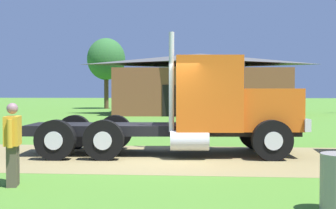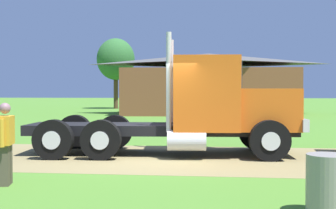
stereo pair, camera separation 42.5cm
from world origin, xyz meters
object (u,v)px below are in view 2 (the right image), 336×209
Objects in this scene: truck_foreground_white at (203,109)px; visitor_walking_mid at (5,141)px; shed_building at (208,85)px; steel_barrel at (328,185)px.

truck_foreground_white is 5.79m from visitor_walking_mid.
visitor_walking_mid is 27.29m from shed_building.
steel_barrel is 28.66m from shed_building.
visitor_walking_mid reaches higher than steel_barrel.
shed_building reaches higher than visitor_walking_mid.
steel_barrel is at bearing -85.14° from shed_building.
shed_building reaches higher than truck_foreground_white.
steel_barrel is at bearing -71.27° from truck_foreground_white.
steel_barrel is (5.59, -1.44, -0.41)m from visitor_walking_mid.
steel_barrel is (2.02, -5.97, -0.84)m from truck_foreground_white.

